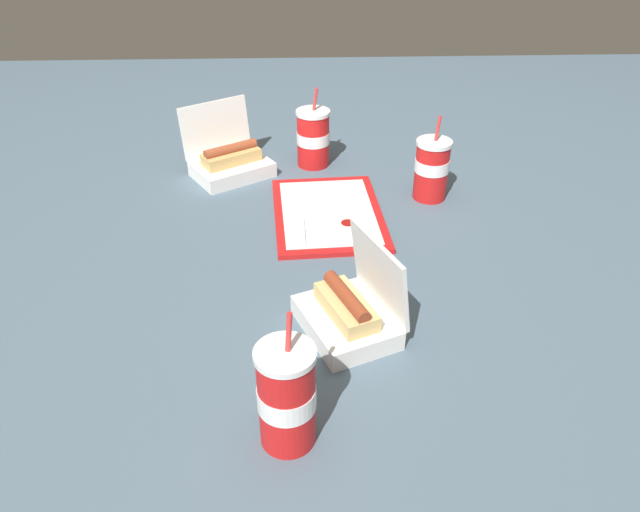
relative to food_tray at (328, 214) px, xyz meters
name	(u,v)px	position (x,y,z in m)	size (l,w,h in m)	color
ground_plane	(297,273)	(-0.24, 0.08, -0.01)	(3.20, 3.20, 0.00)	#4C6070
food_tray	(328,214)	(0.00, 0.00, 0.00)	(0.39, 0.28, 0.01)	red
ketchup_cup	(348,227)	(-0.10, -0.04, 0.02)	(0.04, 0.04, 0.02)	white
napkin_stack	(346,216)	(-0.03, -0.04, 0.01)	(0.10, 0.10, 0.00)	white
plastic_fork	(302,232)	(-0.10, 0.06, 0.01)	(0.11, 0.01, 0.01)	white
clamshell_hotdog_right	(350,312)	(-0.43, -0.02, 0.04)	(0.23, 0.21, 0.18)	white
clamshell_hotdog_left	(230,161)	(0.24, 0.26, 0.04)	(0.25, 0.26, 0.18)	white
soda_cup_front	(432,169)	(0.09, -0.26, 0.07)	(0.09, 0.09, 0.22)	red
soda_cup_left	(287,396)	(-0.68, 0.09, 0.08)	(0.09, 0.09, 0.24)	red
soda_cup_right	(313,138)	(0.30, 0.03, 0.07)	(0.09, 0.09, 0.22)	red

